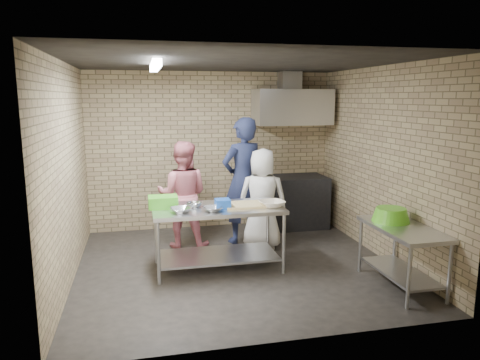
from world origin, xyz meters
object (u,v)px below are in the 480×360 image
at_px(stove, 291,202).
at_px(green_crate, 163,202).
at_px(prep_table, 218,238).
at_px(blue_tub, 223,204).
at_px(woman_white, 262,199).
at_px(bottle_red, 291,111).
at_px(side_counter, 401,257).
at_px(man_navy, 243,181).
at_px(woman_pink, 183,195).
at_px(bottle_green, 313,112).
at_px(green_basin, 391,215).

xyz_separation_m(stove, green_crate, (-2.30, -1.56, 0.47)).
relative_size(prep_table, blue_tub, 9.00).
xyz_separation_m(prep_table, woman_white, (0.80, 0.70, 0.34)).
distance_m(green_crate, bottle_red, 3.17).
height_order(side_counter, woman_white, woman_white).
relative_size(green_crate, man_navy, 0.19).
relative_size(man_navy, woman_pink, 1.21).
bearing_deg(stove, bottle_green, 28.07).
bearing_deg(blue_tub, stove, 48.95).
distance_m(green_crate, man_navy, 1.58).
bearing_deg(blue_tub, green_crate, 163.65).
height_order(stove, man_navy, man_navy).
height_order(blue_tub, woman_pink, woman_pink).
xyz_separation_m(stove, man_navy, (-1.02, -0.64, 0.53)).
bearing_deg(woman_pink, green_crate, 83.69).
bearing_deg(side_counter, prep_table, 152.60).
height_order(green_basin, woman_pink, woman_pink).
distance_m(prep_table, bottle_red, 3.00).
relative_size(green_basin, woman_pink, 0.28).
xyz_separation_m(blue_tub, bottle_green, (2.00, 2.02, 1.11)).
relative_size(stove, blue_tub, 6.37).
xyz_separation_m(green_basin, woman_white, (-1.23, 1.51, -0.07)).
height_order(side_counter, man_navy, man_navy).
height_order(side_counter, green_crate, green_crate).
relative_size(green_basin, man_navy, 0.23).
bearing_deg(bottle_red, blue_tub, -128.39).
bearing_deg(green_crate, bottle_green, 33.24).
relative_size(bottle_red, woman_pink, 0.11).
height_order(prep_table, man_navy, man_navy).
distance_m(side_counter, man_navy, 2.65).
bearing_deg(blue_tub, woman_white, 46.65).
bearing_deg(bottle_green, stove, -151.93).
relative_size(side_counter, bottle_red, 6.67).
height_order(stove, woman_pink, woman_pink).
xyz_separation_m(blue_tub, woman_white, (0.75, 0.80, -0.15)).
bearing_deg(bottle_green, green_basin, -90.42).
bearing_deg(bottle_red, green_basin, -82.10).
relative_size(prep_table, bottle_green, 11.30).
relative_size(stove, woman_pink, 0.74).
height_order(side_counter, woman_pink, woman_pink).
height_order(bottle_red, woman_pink, bottle_red).
relative_size(green_crate, woman_white, 0.25).
distance_m(green_crate, blue_tub, 0.78).
relative_size(bottle_red, man_navy, 0.09).
relative_size(stove, woman_white, 0.79).
xyz_separation_m(woman_pink, woman_white, (1.16, -0.31, -0.05)).
distance_m(woman_pink, woman_white, 1.21).
bearing_deg(woman_pink, stove, -146.32).
bearing_deg(prep_table, bottle_green, 43.14).
bearing_deg(man_navy, side_counter, 106.51).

